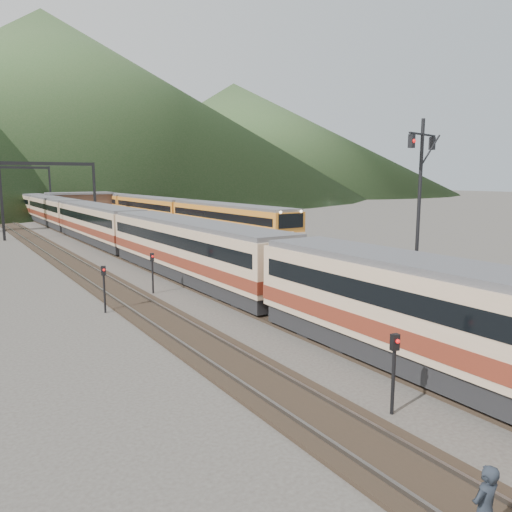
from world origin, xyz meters
TOP-DOWN VIEW (x-y plane):
  - track_main at (0.00, 40.00)m, footprint 2.60×200.00m
  - track_far at (-5.00, 40.00)m, footprint 2.60×200.00m
  - track_second at (11.50, 40.00)m, footprint 2.60×200.00m
  - platform at (5.60, 38.00)m, footprint 8.00×100.00m
  - gantry_near at (-2.85, 55.00)m, footprint 9.55×0.25m
  - gantry_far at (-2.85, 80.00)m, footprint 9.55×0.25m
  - station_shed at (5.60, 78.00)m, footprint 9.40×4.40m
  - hill_b at (30.00, 230.00)m, footprint 220.00×220.00m
  - hill_c at (110.00, 210.00)m, footprint 160.00×160.00m
  - main_train at (0.00, 47.54)m, footprint 3.02×103.41m
  - second_train at (11.50, 63.00)m, footprint 3.06×62.71m
  - signal_mast at (2.91, 11.69)m, footprint 2.15×0.68m
  - short_signal_a at (-3.12, 7.32)m, footprint 0.25×0.20m
  - short_signal_b at (-3.34, 24.50)m, footprint 0.26×0.23m
  - short_signal_c at (-6.75, 21.90)m, footprint 0.25×0.20m
  - worker at (-5.75, 2.92)m, footprint 0.61×0.41m

SIDE VIEW (x-z plane):
  - track_main at x=0.00m, z-range -0.05..0.18m
  - track_far at x=-5.00m, z-range -0.05..0.18m
  - track_second at x=11.50m, z-range -0.05..0.18m
  - platform at x=5.60m, z-range 0.00..1.00m
  - worker at x=-5.75m, z-range 0.00..1.64m
  - short_signal_a at x=-3.12m, z-range 0.33..2.60m
  - short_signal_b at x=-3.34m, z-range 0.33..2.60m
  - short_signal_c at x=-6.75m, z-range 0.33..2.60m
  - main_train at x=0.00m, z-range 0.23..3.91m
  - second_train at x=11.50m, z-range 0.23..3.96m
  - station_shed at x=5.60m, z-range 1.02..4.12m
  - gantry_near at x=-2.85m, z-range 1.59..9.59m
  - gantry_far at x=-2.85m, z-range 1.59..9.59m
  - signal_mast at x=2.91m, z-range 1.81..9.45m
  - hill_c at x=110.00m, z-range 0.00..50.00m
  - hill_b at x=30.00m, z-range 0.00..75.00m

